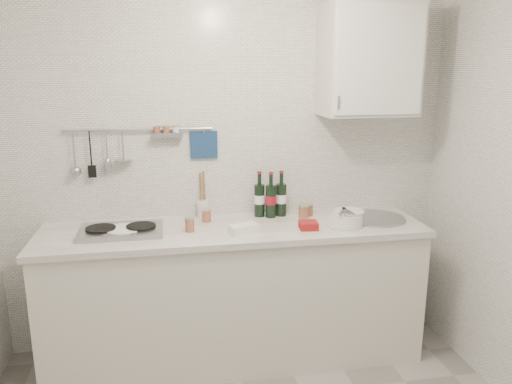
# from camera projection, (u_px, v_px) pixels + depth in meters

# --- Properties ---
(back_wall) EXTENTS (3.00, 0.02, 2.50)m
(back_wall) POSITION_uv_depth(u_px,v_px,m) (228.00, 167.00, 3.38)
(back_wall) COLOR silver
(back_wall) RESTS_ON floor
(counter) EXTENTS (2.44, 0.64, 0.96)m
(counter) POSITION_uv_depth(u_px,v_px,m) (236.00, 297.00, 3.30)
(counter) COLOR beige
(counter) RESTS_ON floor
(wall_rail) EXTENTS (0.98, 0.09, 0.34)m
(wall_rail) POSITION_uv_depth(u_px,v_px,m) (136.00, 144.00, 3.21)
(wall_rail) COLOR #93969B
(wall_rail) RESTS_ON back_wall
(wall_cabinet) EXTENTS (0.60, 0.38, 0.70)m
(wall_cabinet) POSITION_uv_depth(u_px,v_px,m) (369.00, 61.00, 3.20)
(wall_cabinet) COLOR beige
(wall_cabinet) RESTS_ON back_wall
(plate_stack_hob) EXTENTS (0.24, 0.24, 0.03)m
(plate_stack_hob) POSITION_uv_depth(u_px,v_px,m) (123.00, 231.00, 3.04)
(plate_stack_hob) COLOR #4961A5
(plate_stack_hob) RESTS_ON counter
(plate_stack_sink) EXTENTS (0.25, 0.24, 0.10)m
(plate_stack_sink) POSITION_uv_depth(u_px,v_px,m) (347.00, 218.00, 3.21)
(plate_stack_sink) COLOR white
(plate_stack_sink) RESTS_ON counter
(wine_bottles) EXTENTS (0.22, 0.11, 0.31)m
(wine_bottles) POSITION_uv_depth(u_px,v_px,m) (271.00, 194.00, 3.37)
(wine_bottles) COLOR black
(wine_bottles) RESTS_ON counter
(butter_dish) EXTENTS (0.20, 0.14, 0.05)m
(butter_dish) POSITION_uv_depth(u_px,v_px,m) (244.00, 229.00, 3.05)
(butter_dish) COLOR white
(butter_dish) RESTS_ON counter
(strawberry_punnet) EXTENTS (0.12, 0.12, 0.05)m
(strawberry_punnet) POSITION_uv_depth(u_px,v_px,m) (308.00, 225.00, 3.13)
(strawberry_punnet) COLOR #A7121E
(strawberry_punnet) RESTS_ON counter
(utensil_crock) EXTENTS (0.08, 0.08, 0.32)m
(utensil_crock) POSITION_uv_depth(u_px,v_px,m) (203.00, 206.00, 3.37)
(utensil_crock) COLOR white
(utensil_crock) RESTS_ON counter
(jar_a) EXTENTS (0.06, 0.06, 0.08)m
(jar_a) POSITION_uv_depth(u_px,v_px,m) (207.00, 215.00, 3.28)
(jar_a) COLOR #91563A
(jar_a) RESTS_ON counter
(jar_b) EXTENTS (0.07, 0.07, 0.08)m
(jar_b) POSITION_uv_depth(u_px,v_px,m) (308.00, 209.00, 3.42)
(jar_b) COLOR #91563A
(jar_b) RESTS_ON counter
(jar_c) EXTENTS (0.07, 0.07, 0.09)m
(jar_c) POSITION_uv_depth(u_px,v_px,m) (304.00, 211.00, 3.36)
(jar_c) COLOR #91563A
(jar_c) RESTS_ON counter
(jar_d) EXTENTS (0.06, 0.06, 0.09)m
(jar_d) POSITION_uv_depth(u_px,v_px,m) (190.00, 224.00, 3.07)
(jar_d) COLOR #91563A
(jar_d) RESTS_ON counter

